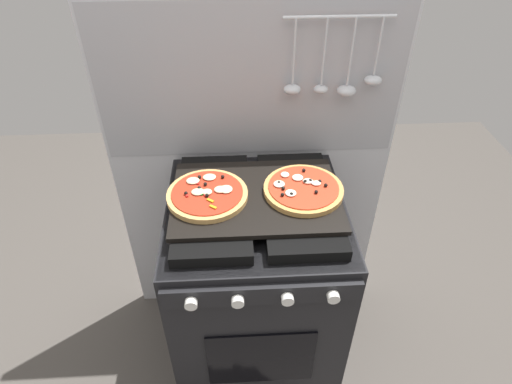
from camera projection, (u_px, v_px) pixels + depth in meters
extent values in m
plane|color=#4C4742|center=(256.00, 351.00, 1.96)|extent=(4.00, 4.00, 0.00)
cube|color=silver|center=(251.00, 170.00, 1.74)|extent=(1.10, 0.03, 1.55)
cube|color=#ADADB2|center=(251.00, 85.00, 1.49)|extent=(1.08, 0.00, 0.56)
cylinder|color=silver|center=(340.00, 17.00, 1.34)|extent=(0.36, 0.01, 0.01)
cylinder|color=silver|center=(294.00, 53.00, 1.40)|extent=(0.01, 0.01, 0.22)
ellipsoid|color=silver|center=(292.00, 89.00, 1.48)|extent=(0.06, 0.05, 0.03)
cylinder|color=silver|center=(324.00, 53.00, 1.41)|extent=(0.01, 0.01, 0.22)
ellipsoid|color=silver|center=(321.00, 89.00, 1.49)|extent=(0.05, 0.04, 0.03)
cylinder|color=silver|center=(352.00, 53.00, 1.41)|extent=(0.01, 0.01, 0.23)
ellipsoid|color=silver|center=(346.00, 91.00, 1.50)|extent=(0.07, 0.06, 0.04)
cylinder|color=silver|center=(379.00, 47.00, 1.41)|extent=(0.01, 0.01, 0.19)
ellipsoid|color=silver|center=(373.00, 80.00, 1.48)|extent=(0.06, 0.05, 0.03)
cube|color=black|center=(256.00, 290.00, 1.69)|extent=(0.60, 0.60, 0.86)
cube|color=black|center=(256.00, 209.00, 1.43)|extent=(0.59, 0.59, 0.01)
cube|color=black|center=(213.00, 204.00, 1.41)|extent=(0.24, 0.51, 0.04)
cube|color=black|center=(298.00, 201.00, 1.42)|extent=(0.24, 0.51, 0.04)
cube|color=black|center=(262.00, 294.00, 1.22)|extent=(0.58, 0.02, 0.07)
cylinder|color=silver|center=(191.00, 304.00, 1.19)|extent=(0.04, 0.02, 0.04)
cylinder|color=silver|center=(238.00, 302.00, 1.20)|extent=(0.04, 0.02, 0.04)
cylinder|color=silver|center=(288.00, 299.00, 1.21)|extent=(0.04, 0.02, 0.04)
cylinder|color=silver|center=(333.00, 297.00, 1.21)|extent=(0.04, 0.02, 0.04)
cube|color=black|center=(261.00, 359.00, 1.44)|extent=(0.36, 0.01, 0.28)
cube|color=black|center=(256.00, 196.00, 1.40)|extent=(0.54, 0.38, 0.02)
cylinder|color=tan|center=(207.00, 195.00, 1.37)|extent=(0.26, 0.26, 0.02)
cylinder|color=#B72D19|center=(207.00, 192.00, 1.37)|extent=(0.23, 0.23, 0.00)
ellipsoid|color=beige|center=(207.00, 192.00, 1.36)|extent=(0.03, 0.03, 0.01)
ellipsoid|color=beige|center=(198.00, 192.00, 1.36)|extent=(0.04, 0.04, 0.01)
ellipsoid|color=beige|center=(193.00, 181.00, 1.40)|extent=(0.04, 0.04, 0.01)
ellipsoid|color=beige|center=(226.00, 189.00, 1.37)|extent=(0.04, 0.04, 0.01)
ellipsoid|color=beige|center=(209.00, 177.00, 1.42)|extent=(0.04, 0.04, 0.01)
ellipsoid|color=beige|center=(220.00, 189.00, 1.37)|extent=(0.04, 0.04, 0.01)
cube|color=gold|center=(213.00, 207.00, 1.30)|extent=(0.02, 0.02, 0.00)
cube|color=gold|center=(210.00, 200.00, 1.33)|extent=(0.02, 0.02, 0.00)
sphere|color=black|center=(223.00, 177.00, 1.42)|extent=(0.01, 0.01, 0.01)
cube|color=red|center=(187.00, 194.00, 1.35)|extent=(0.01, 0.03, 0.00)
sphere|color=black|center=(205.00, 184.00, 1.39)|extent=(0.01, 0.01, 0.01)
sphere|color=black|center=(199.00, 177.00, 1.42)|extent=(0.01, 0.01, 0.01)
sphere|color=black|center=(207.00, 195.00, 1.34)|extent=(0.01, 0.01, 0.01)
cube|color=red|center=(198.00, 182.00, 1.40)|extent=(0.01, 0.02, 0.00)
cube|color=#19721E|center=(203.00, 193.00, 1.36)|extent=(0.02, 0.02, 0.00)
sphere|color=black|center=(186.00, 193.00, 1.35)|extent=(0.01, 0.01, 0.01)
cube|color=red|center=(205.00, 194.00, 1.35)|extent=(0.02, 0.03, 0.00)
sphere|color=black|center=(199.00, 188.00, 1.37)|extent=(0.01, 0.01, 0.01)
cylinder|color=tan|center=(303.00, 190.00, 1.40)|extent=(0.26, 0.26, 0.02)
cylinder|color=red|center=(304.00, 187.00, 1.39)|extent=(0.23, 0.23, 0.00)
ellipsoid|color=#F4EACC|center=(285.00, 175.00, 1.43)|extent=(0.03, 0.03, 0.01)
ellipsoid|color=#F4EACC|center=(291.00, 193.00, 1.35)|extent=(0.04, 0.04, 0.01)
ellipsoid|color=#F4EACC|center=(279.00, 184.00, 1.39)|extent=(0.04, 0.04, 0.01)
ellipsoid|color=#F4EACC|center=(316.00, 183.00, 1.39)|extent=(0.03, 0.03, 0.01)
ellipsoid|color=#F4EACC|center=(308.00, 181.00, 1.40)|extent=(0.03, 0.03, 0.01)
ellipsoid|color=#F4EACC|center=(298.00, 177.00, 1.42)|extent=(0.04, 0.04, 0.01)
sphere|color=black|center=(304.00, 170.00, 1.45)|extent=(0.01, 0.01, 0.01)
sphere|color=black|center=(310.00, 181.00, 1.40)|extent=(0.01, 0.01, 0.01)
sphere|color=black|center=(320.00, 181.00, 1.40)|extent=(0.01, 0.01, 0.01)
sphere|color=black|center=(283.00, 188.00, 1.37)|extent=(0.01, 0.01, 0.01)
sphere|color=black|center=(279.00, 183.00, 1.39)|extent=(0.01, 0.01, 0.01)
sphere|color=black|center=(291.00, 194.00, 1.35)|extent=(0.01, 0.01, 0.01)
sphere|color=black|center=(282.00, 195.00, 1.34)|extent=(0.01, 0.01, 0.01)
sphere|color=black|center=(316.00, 192.00, 1.36)|extent=(0.01, 0.01, 0.01)
sphere|color=black|center=(305.00, 181.00, 1.40)|extent=(0.01, 0.01, 0.01)
sphere|color=black|center=(326.00, 185.00, 1.38)|extent=(0.01, 0.01, 0.01)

